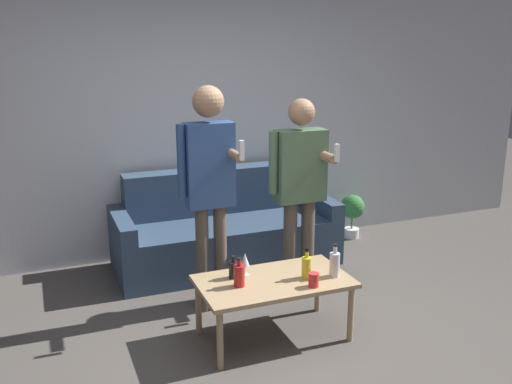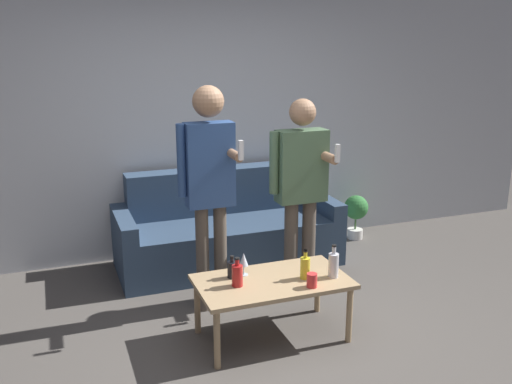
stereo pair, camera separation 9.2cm
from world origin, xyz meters
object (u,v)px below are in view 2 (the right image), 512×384
object	(u,v)px
couch	(227,231)
person_standing_left	(209,177)
coffee_table	(272,286)
person_standing_right	(301,181)
bottle_orange	(232,269)

from	to	relation	value
couch	person_standing_left	distance (m)	1.23
coffee_table	person_standing_right	bearing A→B (deg)	52.44
bottle_orange	person_standing_left	world-z (taller)	person_standing_left
person_standing_right	coffee_table	bearing A→B (deg)	-127.56
couch	bottle_orange	size ratio (longest dim) A/B	12.50
coffee_table	person_standing_left	world-z (taller)	person_standing_left
coffee_table	person_standing_left	distance (m)	0.94
person_standing_left	person_standing_right	distance (m)	0.80
bottle_orange	person_standing_right	size ratio (longest dim) A/B	0.10
couch	coffee_table	distance (m)	1.47
coffee_table	person_standing_right	distance (m)	1.01
bottle_orange	person_standing_left	bearing A→B (deg)	92.74
bottle_orange	person_standing_right	bearing A→B (deg)	35.07
person_standing_left	person_standing_right	world-z (taller)	person_standing_left
couch	bottle_orange	distance (m)	1.40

